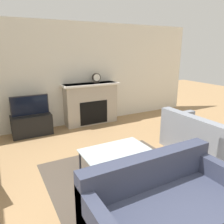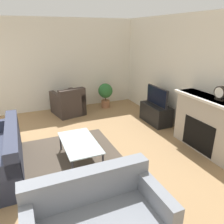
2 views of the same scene
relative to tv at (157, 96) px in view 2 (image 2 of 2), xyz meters
name	(u,v)px [view 2 (image 2 of 2)]	position (x,y,z in m)	size (l,w,h in m)	color
wall_back	(188,76)	(0.67, 0.34, 0.61)	(8.72, 0.06, 2.70)	silver
wall_left	(56,65)	(-2.22, -2.15, 0.61)	(0.06, 7.92, 2.70)	silver
area_rug	(75,161)	(0.98, -2.46, -0.74)	(2.34, 1.81, 0.00)	#4C4238
fireplace	(207,123)	(1.61, 0.11, -0.15)	(1.56, 0.45, 1.13)	#B2A899
tv_stand	(156,114)	(0.00, 0.00, -0.49)	(0.92, 0.45, 0.50)	black
tv	(157,96)	(0.00, 0.00, 0.00)	(0.86, 0.06, 0.48)	#232328
armchair_by_window	(68,104)	(-1.56, -2.00, -0.44)	(1.02, 0.93, 0.82)	#3D332D
coffee_table	(79,143)	(0.98, -2.35, -0.39)	(1.14, 0.61, 0.38)	#333338
potted_plant	(105,93)	(-1.70, -0.77, -0.25)	(0.46, 0.46, 0.78)	#AD704C
mantel_clock	(220,93)	(1.78, 0.11, 0.52)	(0.23, 0.07, 0.26)	#28231E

